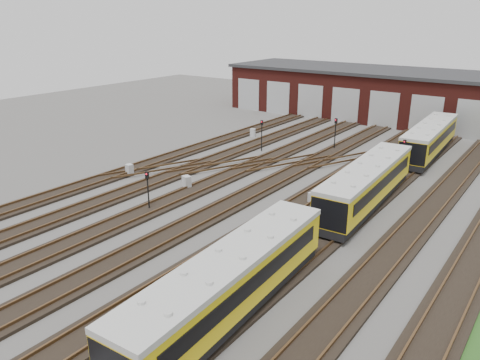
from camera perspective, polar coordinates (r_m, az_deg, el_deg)
The scene contains 13 objects.
ground at distance 30.57m, azimuth -1.80°, elevation -5.83°, with size 120.00×120.00×0.00m, color #4A4745.
track_network at distance 31.04m, azimuth -1.38°, elevation -5.20°, with size 30.40×70.00×0.33m.
maintenance_shed at distance 64.81m, azimuth 20.67°, elevation 9.47°, with size 51.00×12.50×6.35m.
metro_train at distance 34.28m, azimuth 15.21°, elevation -0.45°, with size 3.15×45.82×2.83m.
signal_mast_0 at distance 33.12m, azimuth -11.19°, elevation -0.69°, with size 0.28×0.27×2.88m.
signal_mast_1 at distance 47.17m, azimuth 2.66°, elevation 5.91°, with size 0.27×0.26×3.19m.
signal_mast_2 at distance 48.60m, azimuth 11.55°, elevation 6.03°, with size 0.30×0.28×3.27m.
signal_mast_3 at distance 42.05m, azimuth 19.30°, elevation 3.12°, with size 0.26×0.25×3.17m.
relay_cabinet_0 at distance 41.39m, azimuth -13.32°, elevation 1.23°, with size 0.58×0.49×0.97m, color #B7BABD.
relay_cabinet_1 at distance 53.38m, azimuth 1.57°, elevation 5.79°, with size 0.55×0.46×0.91m, color #B7BABD.
relay_cabinet_2 at distance 37.32m, azimuth -6.52°, elevation -0.29°, with size 0.64×0.53×1.06m, color #B7BABD.
relay_cabinet_3 at distance 49.92m, azimuth 22.35°, elevation 3.47°, with size 0.67×0.56×1.12m, color #B7BABD.
relay_cabinet_4 at distance 34.43m, azimuth 8.81°, elevation -2.26°, with size 0.54×0.45×0.90m, color #B7BABD.
Camera 1 is at (17.03, -21.77, 13.04)m, focal length 35.00 mm.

